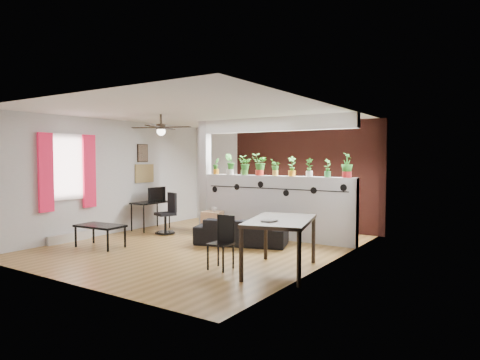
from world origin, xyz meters
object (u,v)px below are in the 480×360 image
Objects in this scene: computer_desk at (151,204)px; cube_shelf at (212,223)px; cup at (214,209)px; sofa at (241,232)px; potted_plant_3 at (259,164)px; dining_table at (280,225)px; office_chair at (168,216)px; ceiling_fan at (161,129)px; potted_plant_8 at (347,164)px; folding_chair at (223,237)px; potted_plant_6 at (309,167)px; potted_plant_7 at (328,167)px; potted_plant_4 at (275,167)px; potted_plant_1 at (230,164)px; potted_plant_0 at (216,166)px; coffee_table at (100,227)px; potted_plant_2 at (244,165)px; potted_plant_5 at (292,166)px.

cube_shelf is at bearing 11.55° from computer_desk.
computer_desk is at bearing -168.79° from cup.
cube_shelf reaches higher than sofa.
dining_table is at bearing -52.86° from potted_plant_3.
computer_desk is 0.81m from office_chair.
cup is (0.22, 1.46, -1.74)m from ceiling_fan.
office_chair is at bearing -149.15° from cup.
cube_shelf is at bearing -46.55° from sofa.
potted_plant_8 reaches higher than folding_chair.
ceiling_fan is 2.28m from potted_plant_3.
cup is 0.16× the size of folding_chair.
potted_plant_3 reaches higher than dining_table.
potted_plant_6 reaches higher than folding_chair.
cup is at bearing 30.85° from office_chair.
cup is at bearing -172.46° from potted_plant_7.
potted_plant_6 reaches higher than cup.
ceiling_fan is 2.53m from potted_plant_4.
dining_table reaches higher than cup.
potted_plant_3 is at bearing 0.00° from potted_plant_1.
potted_plant_0 is 0.38× the size of coffee_table.
cube_shelf is 3.46m from dining_table.
cup is at bearing 66.99° from coffee_table.
potted_plant_0 is 2.37m from potted_plant_6.
coffee_table is (-3.57, -2.69, -1.16)m from potted_plant_7.
potted_plant_4 is 1.58m from potted_plant_8.
potted_plant_3 is 0.52× the size of computer_desk.
potted_plant_1 is 1.00× the size of potted_plant_3.
sofa is (0.95, -0.96, -1.35)m from potted_plant_1.
potted_plant_3 is at bearing 14.17° from computer_desk.
ceiling_fan is at bearing -123.80° from potted_plant_3.
potted_plant_6 is at bearing 0.00° from potted_plant_2.
ceiling_fan reaches higher than potted_plant_2.
ceiling_fan is at bearing -114.23° from potted_plant_2.
potted_plant_5 is (2.00, 1.80, -0.74)m from ceiling_fan.
dining_table is at bearing -47.16° from potted_plant_2.
potted_plant_4 is 0.39× the size of office_chair.
potted_plant_8 reaches higher than potted_plant_2.
sofa is (1.36, 0.84, -2.06)m from ceiling_fan.
potted_plant_7 is 4.39m from computer_desk.
ceiling_fan is at bearing -52.46° from office_chair.
dining_table is at bearing 120.68° from sofa.
potted_plant_3 reaches higher than potted_plant_2.
cube_shelf is 0.32m from cup.
potted_plant_6 reaches higher than dining_table.
sofa is 1.76× the size of coffee_table.
computer_desk is at bearing 108.32° from coffee_table.
dining_table is (0.18, -2.33, -0.83)m from potted_plant_7.
potted_plant_7 is 3.77m from office_chair.
potted_plant_4 reaches higher than computer_desk.
sofa is (0.16, -0.96, -1.35)m from potted_plant_3.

